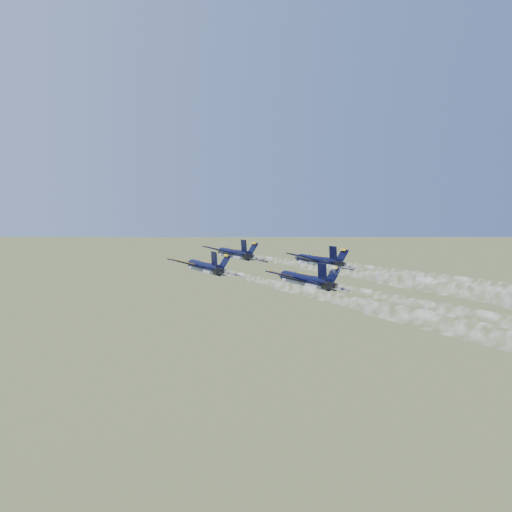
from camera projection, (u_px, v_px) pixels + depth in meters
jet_lead at (234, 254)px, 104.01m from camera, size 10.78×14.84×4.20m
jet_left at (204, 267)px, 90.22m from camera, size 10.78×14.84×4.20m
jet_right at (318, 261)px, 95.98m from camera, size 10.78×14.84×4.20m
jet_slot at (304, 280)px, 79.96m from camera, size 10.78×14.84×4.20m
smoke_trail_lead at (452, 328)px, 56.15m from camera, size 17.46×69.53×2.25m
smoke_trail_left at (461, 381)px, 42.36m from camera, size 17.46×69.53×2.25m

